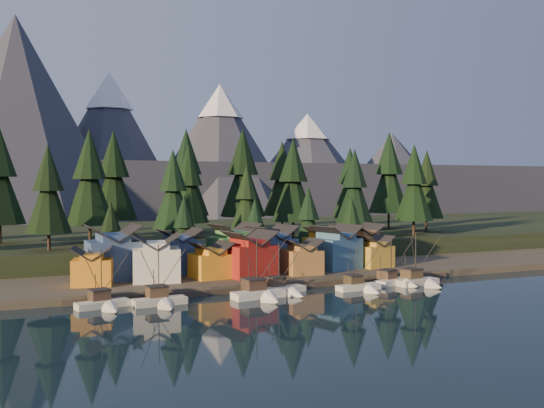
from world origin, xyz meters
name	(u,v)px	position (x,y,z in m)	size (l,w,h in m)	color
ground	(314,304)	(0.00, 0.00, 0.00)	(500.00, 500.00, 0.00)	black
shore_strip	(235,269)	(0.00, 40.00, 0.75)	(400.00, 50.00, 1.50)	#3D382C
hillside	(180,240)	(0.00, 90.00, 3.00)	(420.00, 100.00, 6.00)	black
dock	(276,286)	(0.00, 16.50, 0.50)	(80.00, 4.00, 1.00)	#493C34
mountain_ridge	(107,172)	(-4.20, 213.59, 26.06)	(560.00, 190.00, 90.00)	#434656
boat_0	(105,296)	(-33.46, 10.26, 2.06)	(9.42, 9.91, 10.74)	beige
boat_1	(162,293)	(-24.35, 8.77, 2.23)	(9.45, 10.17, 11.42)	beige
boat_2	(261,285)	(-6.67, 7.61, 2.49)	(10.27, 10.97, 12.58)	silver
boat_3	(284,284)	(-0.72, 10.80, 1.87)	(10.44, 11.08, 10.48)	silver
boat_4	(362,281)	(14.23, 7.79, 1.88)	(9.41, 10.13, 10.19)	white
boat_5	(397,275)	(24.04, 10.27, 2.17)	(9.14, 9.68, 10.95)	silver
boat_6	(421,274)	(28.19, 7.82, 2.37)	(9.72, 10.36, 11.93)	beige
house_front_0	(92,265)	(-33.56, 25.51, 5.28)	(8.52, 8.22, 7.19)	orange
house_front_1	(156,256)	(-21.52, 25.50, 6.35)	(10.35, 10.06, 9.23)	silver
house_front_2	(211,259)	(-10.53, 25.01, 5.30)	(8.32, 8.37, 7.23)	orange
house_front_3	(249,253)	(-2.72, 23.70, 6.41)	(10.46, 10.10, 9.35)	maroon
house_front_4	(302,256)	(8.84, 22.81, 5.32)	(7.38, 7.92, 7.27)	#A16F39
house_front_5	(336,246)	(18.98, 26.32, 6.62)	(11.10, 10.49, 9.75)	#396487
house_front_6	(374,251)	(28.56, 25.65, 5.22)	(7.92, 7.59, 7.09)	gold
house_back_0	(113,251)	(-28.91, 31.26, 7.15)	(10.27, 9.89, 10.76)	#334B79
house_back_1	(179,250)	(-14.79, 34.21, 6.46)	(8.46, 8.56, 9.45)	#3A538B
house_back_2	(234,245)	(-2.09, 34.84, 6.86)	(10.84, 10.18, 10.20)	#49874A
house_back_3	(272,246)	(5.97, 32.40, 6.55)	(11.09, 10.31, 9.62)	#3D5990
house_back_4	(326,245)	(19.71, 32.47, 6.25)	(9.38, 9.11, 9.04)	gold
house_back_5	(362,242)	(30.48, 34.08, 6.37)	(9.03, 9.12, 9.27)	#A7713B
tree_hill_2	(48,192)	(-40.00, 48.00, 18.64)	(9.93, 9.93, 23.14)	#332319
tree_hill_3	(90,181)	(-30.00, 60.00, 21.20)	(11.93, 11.93, 27.80)	#332319
tree_hill_4	(114,179)	(-22.00, 75.00, 21.81)	(12.41, 12.41, 28.92)	#332319
tree_hill_5	(173,192)	(-12.00, 50.00, 18.44)	(9.77, 9.77, 22.77)	#332319
tree_hill_6	(189,187)	(-4.00, 65.00, 19.62)	(10.70, 10.70, 24.92)	#332319
tree_hill_7	(247,200)	(6.00, 48.00, 16.47)	(8.23, 8.23, 19.17)	#332319
tree_hill_8	(243,176)	(14.00, 72.00, 22.62)	(13.05, 13.05, 30.39)	#332319
tree_hill_9	(293,183)	(22.00, 55.00, 20.65)	(11.50, 11.50, 26.79)	#332319
tree_hill_10	(282,181)	(30.00, 80.00, 21.16)	(11.91, 11.91, 27.74)	#332319
tree_hill_11	(355,189)	(38.00, 50.00, 19.11)	(10.29, 10.29, 23.98)	#332319
tree_hill_12	(350,185)	(46.00, 66.00, 19.93)	(10.94, 10.94, 25.47)	#332319
tree_hill_13	(414,186)	(56.00, 48.00, 19.96)	(10.96, 10.96, 25.54)	#332319
tree_hill_14	(389,176)	(64.00, 72.00, 23.01)	(13.35, 13.35, 31.10)	#332319
tree_hill_15	(186,176)	(0.00, 82.00, 22.75)	(13.15, 13.15, 30.64)	#332319
tree_hill_17	(427,187)	(68.00, 58.00, 19.50)	(10.60, 10.60, 24.69)	#332319
tree_shore_0	(111,233)	(-28.00, 40.00, 9.94)	(6.64, 6.64, 15.46)	#332319
tree_shore_1	(184,228)	(-12.00, 40.00, 10.52)	(7.09, 7.09, 16.51)	#332319
tree_shore_2	(255,228)	(5.00, 40.00, 10.02)	(6.70, 6.70, 15.60)	#332319
tree_shore_3	(308,221)	(19.00, 40.00, 11.52)	(7.88, 7.88, 18.35)	#332319
tree_shore_4	(351,225)	(31.00, 40.00, 10.20)	(6.84, 6.84, 15.93)	#332319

